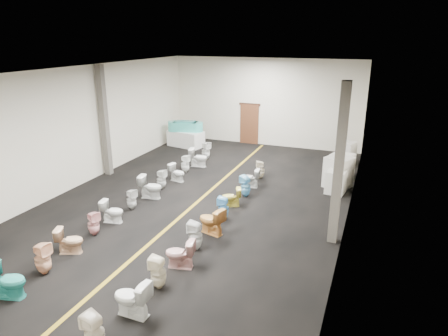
{
  "coord_description": "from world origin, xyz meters",
  "views": [
    {
      "loc": [
        5.58,
        -12.06,
        5.57
      ],
      "look_at": [
        0.46,
        1.0,
        0.89
      ],
      "focal_mm": 32.0,
      "sensor_mm": 36.0,
      "label": 1
    }
  ],
  "objects": [
    {
      "name": "wall_back",
      "position": [
        0.0,
        8.0,
        2.25
      ],
      "size": [
        10.0,
        0.0,
        10.0
      ],
      "primitive_type": "plane",
      "rotation": [
        1.57,
        0.0,
        0.0
      ],
      "color": "beige",
      "rests_on": "ground"
    },
    {
      "name": "toilet_left_10",
      "position": [
        -1.65,
        3.29,
        0.41
      ],
      "size": [
        0.86,
        0.57,
        0.82
      ],
      "primitive_type": "imported",
      "rotation": [
        0.0,
        0.0,
        1.71
      ],
      "color": "white",
      "rests_on": "floor"
    },
    {
      "name": "toilet_left_5",
      "position": [
        -1.8,
        -1.72,
        0.35
      ],
      "size": [
        0.39,
        0.39,
        0.71
      ],
      "primitive_type": "imported",
      "rotation": [
        0.0,
        0.0,
        1.32
      ],
      "color": "silver",
      "rests_on": "floor"
    },
    {
      "name": "wall_right",
      "position": [
        5.0,
        0.0,
        2.25
      ],
      "size": [
        0.0,
        16.0,
        16.0
      ],
      "primitive_type": "plane",
      "rotation": [
        1.57,
        0.0,
        -1.57
      ],
      "color": "beige",
      "rests_on": "ground"
    },
    {
      "name": "column_right",
      "position": [
        4.75,
        -1.5,
        2.25
      ],
      "size": [
        0.25,
        0.25,
        4.5
      ],
      "primitive_type": "cube",
      "color": "#59544C",
      "rests_on": "floor"
    },
    {
      "name": "column_left",
      "position": [
        -4.75,
        1.0,
        2.25
      ],
      "size": [
        0.25,
        0.25,
        4.5
      ],
      "primitive_type": "cube",
      "color": "#59544C",
      "rests_on": "floor"
    },
    {
      "name": "toilet_left_3",
      "position": [
        -1.79,
        -3.68,
        0.37
      ],
      "size": [
        0.42,
        0.42,
        0.74
      ],
      "primitive_type": "imported",
      "rotation": [
        0.0,
        0.0,
        1.26
      ],
      "color": "#EDA8A9",
      "rests_on": "floor"
    },
    {
      "name": "toilet_right_7",
      "position": [
        1.23,
        -0.27,
        0.33
      ],
      "size": [
        0.74,
        0.6,
        0.66
      ],
      "primitive_type": "imported",
      "rotation": [
        0.0,
        0.0,
        -1.16
      ],
      "color": "#D4C44A",
      "rests_on": "floor"
    },
    {
      "name": "toilet_left_7",
      "position": [
        -1.81,
        0.29,
        0.38
      ],
      "size": [
        0.37,
        0.37,
        0.76
      ],
      "primitive_type": "imported",
      "rotation": [
        0.0,
        0.0,
        1.5
      ],
      "color": "silver",
      "rests_on": "floor"
    },
    {
      "name": "toilet_right_10",
      "position": [
        1.36,
        2.79,
        0.37
      ],
      "size": [
        0.44,
        0.44,
        0.74
      ],
      "primitive_type": "imported",
      "rotation": [
        0.0,
        0.0,
        -1.17
      ],
      "color": "beige",
      "rests_on": "floor"
    },
    {
      "name": "ceiling",
      "position": [
        0.0,
        0.0,
        4.5
      ],
      "size": [
        16.0,
        16.0,
        0.0
      ],
      "primitive_type": "plane",
      "rotation": [
        3.14,
        0.0,
        0.0
      ],
      "color": "black",
      "rests_on": "ground"
    },
    {
      "name": "toilet_left_11",
      "position": [
        -1.78,
        4.38,
        0.42
      ],
      "size": [
        0.51,
        0.5,
        0.85
      ],
      "primitive_type": "imported",
      "rotation": [
        0.0,
        0.0,
        1.18
      ],
      "color": "white",
      "rests_on": "floor"
    },
    {
      "name": "toilet_left_4",
      "position": [
        -1.8,
        -2.77,
        0.36
      ],
      "size": [
        0.76,
        0.52,
        0.72
      ],
      "primitive_type": "imported",
      "rotation": [
        0.0,
        0.0,
        1.74
      ],
      "color": "white",
      "rests_on": "floor"
    },
    {
      "name": "toilet_left_1",
      "position": [
        -1.63,
        -5.75,
        0.42
      ],
      "size": [
        0.41,
        0.4,
        0.84
      ],
      "primitive_type": "imported",
      "rotation": [
        0.0,
        0.0,
        1.52
      ],
      "color": "#FDC097",
      "rests_on": "floor"
    },
    {
      "name": "toilet_right_2",
      "position": [
        1.29,
        -5.24,
        0.4
      ],
      "size": [
        0.41,
        0.4,
        0.8
      ],
      "primitive_type": "imported",
      "rotation": [
        0.0,
        0.0,
        -1.45
      ],
      "color": "#F4E8C9",
      "rests_on": "floor"
    },
    {
      "name": "toilet_right_1",
      "position": [
        1.27,
        -6.29,
        0.41
      ],
      "size": [
        0.82,
        0.48,
        0.83
      ],
      "primitive_type": "imported",
      "rotation": [
        0.0,
        0.0,
        -1.59
      ],
      "color": "white",
      "rests_on": "floor"
    },
    {
      "name": "toilet_right_6",
      "position": [
        1.34,
        -1.29,
        0.37
      ],
      "size": [
        0.36,
        0.35,
        0.75
      ],
      "primitive_type": "imported",
      "rotation": [
        0.0,
        0.0,
        -1.54
      ],
      "color": "#71C4F5",
      "rests_on": "floor"
    },
    {
      "name": "wall_left",
      "position": [
        -5.0,
        0.0,
        2.25
      ],
      "size": [
        0.0,
        16.0,
        16.0
      ],
      "primitive_type": "plane",
      "rotation": [
        1.57,
        0.0,
        1.57
      ],
      "color": "beige",
      "rests_on": "ground"
    },
    {
      "name": "appliance_crate_b",
      "position": [
        4.4,
        2.93,
        0.6
      ],
      "size": [
        1.15,
        1.15,
        1.2
      ],
      "primitive_type": "cube",
      "rotation": [
        0.0,
        0.0,
        -0.42
      ],
      "color": "silver",
      "rests_on": "floor"
    },
    {
      "name": "toilet_left_9",
      "position": [
        -1.83,
        2.33,
        0.39
      ],
      "size": [
        0.37,
        0.36,
        0.78
      ],
      "primitive_type": "imported",
      "rotation": [
        0.0,
        0.0,
        1.54
      ],
      "color": "white",
      "rests_on": "floor"
    },
    {
      "name": "toilet_left_0",
      "position": [
        -1.64,
        -6.76,
        0.42
      ],
      "size": [
        0.91,
        0.66,
        0.84
      ],
      "primitive_type": "imported",
      "rotation": [
        0.0,
        0.0,
        1.83
      ],
      "color": "teal",
      "rests_on": "floor"
    },
    {
      "name": "aisle_stripe",
      "position": [
        0.0,
        0.0,
        0.0
      ],
      "size": [
        0.12,
        15.6,
        0.01
      ],
      "primitive_type": "cube",
      "color": "olive",
      "rests_on": "floor"
    },
    {
      "name": "toilet_right_0",
      "position": [
        1.21,
        -7.39,
        0.41
      ],
      "size": [
        0.43,
        0.42,
        0.81
      ],
      "primitive_type": "imported",
      "rotation": [
        0.0,
        0.0,
        -1.73
      ],
      "color": "beige",
      "rests_on": "floor"
    },
    {
      "name": "toilet_left_8",
      "position": [
        -1.66,
        1.28,
        0.35
      ],
      "size": [
        0.74,
        0.51,
        0.69
      ],
      "primitive_type": "imported",
      "rotation": [
        0.0,
        0.0,
        1.37
      ],
      "color": "white",
      "rests_on": "floor"
    },
    {
      "name": "door_frame",
      "position": [
        -0.8,
        7.95,
        2.12
      ],
      "size": [
        1.15,
        0.08,
        0.1
      ],
      "primitive_type": "cube",
      "color": "#331C11",
      "rests_on": "back_door"
    },
    {
      "name": "appliance_crate_c",
      "position": [
        4.4,
        4.32,
        0.47
      ],
      "size": [
        1.03,
        1.03,
        0.93
      ],
      "primitive_type": "cube",
      "rotation": [
        0.0,
        0.0,
        -0.3
      ],
      "color": "silver",
      "rests_on": "floor"
    },
    {
      "name": "toilet_right_5",
      "position": [
        1.38,
        -2.35,
        0.41
      ],
      "size": [
        0.91,
        0.67,
        0.83
      ],
      "primitive_type": "imported",
      "rotation": [
        0.0,
        0.0,
        -1.85
      ],
      "color": "#CF8B41",
      "rests_on": "floor"
    },
    {
      "name": "floor",
      "position": [
        0.0,
        0.0,
        0.0
      ],
      "size": [
        16.0,
        16.0,
        0.0
      ],
      "primitive_type": "plane",
      "color": "black",
      "rests_on": "ground"
    },
    {
      "name": "toilet_right_4",
      "position": [
        1.33,
        -3.35,
        0.41
      ],
      "size": [
        0.41,
        0.4,
        0.83
      ],
      "primitive_type": "imported",
      "rotation": [
        0.0,
        0.0,
        -1.49
      ],
      "color": "silver",
      "rests_on": "floor"
    },
    {
      "name": "toilet_left_2",
      "position": [
        -1.72,
        -4.74,
        0.36
      ],
      "size": [
        0.81,
        0.64,
        0.72
      ],
      "primitive_type": "imported",
      "rotation": [
        0.0,
        0.0,
        1.97
      ],
      "color": "#DDAD85",
      "rests_on": "floor"
    },
    {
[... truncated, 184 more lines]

